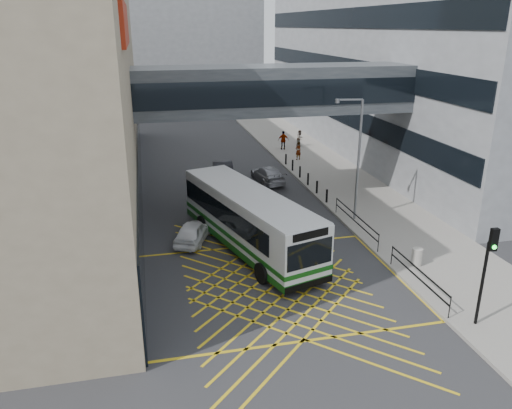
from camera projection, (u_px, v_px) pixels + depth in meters
ground at (275, 285)px, 23.30m from camera, size 120.00×120.00×0.00m
building_right at (457, 41)px, 46.90m from camera, size 24.09×44.00×20.00m
building_far at (161, 42)px, 74.88m from camera, size 28.00×16.00×18.00m
skybridge at (274, 90)px, 32.39m from camera, size 20.00×4.10×3.00m
pavement at (337, 180)px, 38.91m from camera, size 6.00×54.00×0.16m
box_junction at (275, 285)px, 23.30m from camera, size 12.00×9.00×0.01m
bus at (248, 218)px, 26.65m from camera, size 5.72×11.67×3.20m
car_white at (193, 231)px, 27.78m from camera, size 2.97×4.20×1.24m
car_dark at (223, 169)px, 39.54m from camera, size 2.18×4.61×1.40m
car_silver at (268, 174)px, 38.30m from camera, size 2.20×4.38×1.31m
traffic_light at (488, 263)px, 19.00m from camera, size 0.31×0.49×4.22m
street_lamp at (356, 153)px, 29.44m from camera, size 1.67×0.49×7.34m
litter_bin at (417, 257)px, 24.75m from camera, size 0.52×0.52×0.90m
kerb_railings at (381, 241)px, 25.91m from camera, size 0.05×12.54×1.00m
bollards at (304, 175)px, 38.16m from camera, size 0.14×10.14×0.90m
pedestrian_a at (298, 151)px, 44.10m from camera, size 0.76×0.65×1.59m
pedestrian_b at (300, 138)px, 48.91m from camera, size 0.90×0.83×1.60m
pedestrian_c at (283, 140)px, 47.70m from camera, size 1.11×0.63×1.78m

